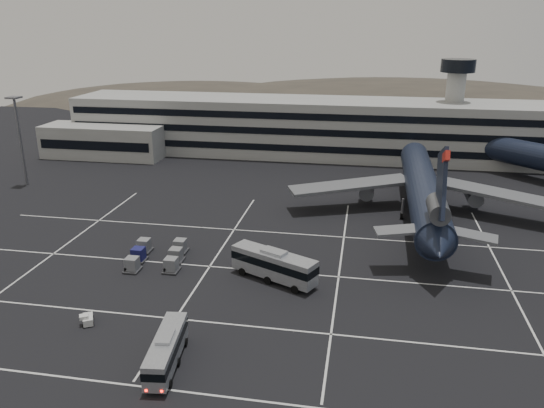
{
  "coord_description": "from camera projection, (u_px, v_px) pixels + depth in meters",
  "views": [
    {
      "loc": [
        14.53,
        -60.66,
        32.71
      ],
      "look_at": [
        0.42,
        17.67,
        5.0
      ],
      "focal_mm": 35.0,
      "sensor_mm": 36.0,
      "label": 1
    }
  ],
  "objects": [
    {
      "name": "terminal",
      "position": [
        296.0,
        128.0,
        133.9
      ],
      "size": [
        125.0,
        26.0,
        24.0
      ],
      "color": "gray",
      "rests_on": "ground"
    },
    {
      "name": "hills",
      "position": [
        375.0,
        130.0,
        228.52
      ],
      "size": [
        352.0,
        180.0,
        44.0
      ],
      "color": "#38332B",
      "rests_on": "ground"
    },
    {
      "name": "uld_cluster",
      "position": [
        157.0,
        255.0,
        75.62
      ],
      "size": [
        8.68,
        9.86,
        1.99
      ],
      "rotation": [
        0.0,
        0.0,
        0.15
      ],
      "color": "#2D2D30",
      "rests_on": "ground"
    },
    {
      "name": "bus_near",
      "position": [
        166.0,
        349.0,
        52.43
      ],
      "size": [
        3.45,
        10.08,
        3.48
      ],
      "rotation": [
        0.0,
        0.0,
        0.12
      ],
      "color": "gray",
      "rests_on": "ground"
    },
    {
      "name": "ground",
      "position": [
        245.0,
        283.0,
        69.56
      ],
      "size": [
        260.0,
        260.0,
        0.0
      ],
      "primitive_type": "plane",
      "color": "black",
      "rests_on": "ground"
    },
    {
      "name": "lane_markings",
      "position": [
        253.0,
        281.0,
        70.08
      ],
      "size": [
        90.0,
        55.62,
        0.01
      ],
      "color": "silver",
      "rests_on": "ground"
    },
    {
      "name": "lightpole_left",
      "position": [
        19.0,
        129.0,
        107.42
      ],
      "size": [
        2.4,
        2.4,
        18.28
      ],
      "color": "slate",
      "rests_on": "ground"
    },
    {
      "name": "bus_far",
      "position": [
        274.0,
        264.0,
        69.64
      ],
      "size": [
        12.24,
        7.84,
        4.32
      ],
      "rotation": [
        0.0,
        0.0,
        1.12
      ],
      "color": "gray",
      "rests_on": "ground"
    },
    {
      "name": "trijet_main",
      "position": [
        423.0,
        189.0,
        91.12
      ],
      "size": [
        47.46,
        57.51,
        18.08
      ],
      "rotation": [
        0.0,
        0.0,
        -0.01
      ],
      "color": "black",
      "rests_on": "ground"
    },
    {
      "name": "tug_b",
      "position": [
        88.0,
        319.0,
        60.13
      ],
      "size": [
        1.99,
        2.28,
        1.26
      ],
      "rotation": [
        0.0,
        0.0,
        0.51
      ],
      "color": "silver",
      "rests_on": "ground"
    }
  ]
}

